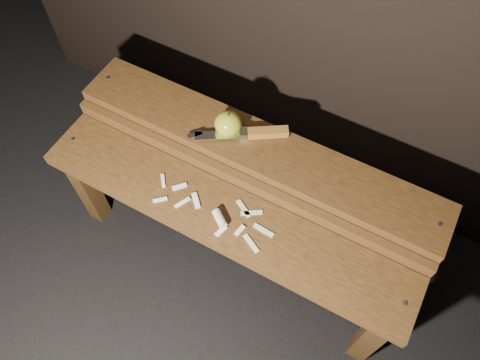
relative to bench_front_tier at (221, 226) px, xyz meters
The scene contains 6 objects.
ground 0.36m from the bench_front_tier, 90.00° to the left, with size 60.00×60.00×0.00m, color black.
bench_front_tier is the anchor object (origin of this frame).
bench_rear_tier 0.23m from the bench_front_tier, 90.00° to the left, with size 1.20×0.21×0.50m.
apple 0.31m from the bench_front_tier, 113.57° to the left, with size 0.08×0.08×0.09m.
knife 0.30m from the bench_front_tier, 95.05° to the left, with size 0.27×0.18×0.03m.
apple_scraps 0.07m from the bench_front_tier, 153.11° to the right, with size 0.40×0.14×0.03m.
Camera 1 is at (0.35, -0.58, 1.65)m, focal length 35.00 mm.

